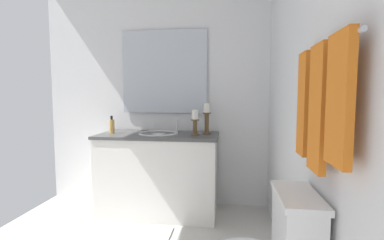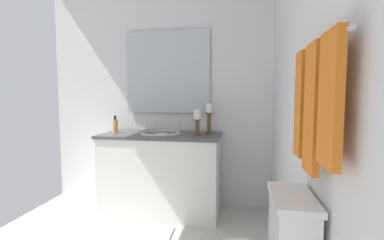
# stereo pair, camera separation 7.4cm
# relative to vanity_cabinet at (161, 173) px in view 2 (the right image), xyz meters

# --- Properties ---
(wall_back) EXTENTS (2.92, 0.04, 2.45)m
(wall_back) POSITION_rel_vanity_cabinet_xyz_m (1.14, 1.16, 0.81)
(wall_back) COLOR white
(wall_back) RESTS_ON ground
(wall_left) EXTENTS (0.04, 2.52, 2.45)m
(wall_left) POSITION_rel_vanity_cabinet_xyz_m (-0.32, -0.10, 0.81)
(wall_left) COLOR white
(wall_left) RESTS_ON ground
(vanity_cabinet) EXTENTS (0.58, 1.22, 0.83)m
(vanity_cabinet) POSITION_rel_vanity_cabinet_xyz_m (0.00, 0.00, 0.00)
(vanity_cabinet) COLOR white
(vanity_cabinet) RESTS_ON ground
(sink_basin) EXTENTS (0.40, 0.40, 0.24)m
(sink_basin) POSITION_rel_vanity_cabinet_xyz_m (0.00, 0.00, 0.37)
(sink_basin) COLOR white
(sink_basin) RESTS_ON vanity_cabinet
(mirror) EXTENTS (0.02, 0.94, 0.90)m
(mirror) POSITION_rel_vanity_cabinet_xyz_m (-0.28, 0.00, 1.06)
(mirror) COLOR silver
(candle_holder_tall) EXTENTS (0.09, 0.09, 0.31)m
(candle_holder_tall) POSITION_rel_vanity_cabinet_xyz_m (-0.05, 0.49, 0.58)
(candle_holder_tall) COLOR brown
(candle_holder_tall) RESTS_ON vanity_cabinet
(candle_holder_short) EXTENTS (0.09, 0.09, 0.25)m
(candle_holder_short) POSITION_rel_vanity_cabinet_xyz_m (0.05, 0.38, 0.54)
(candle_holder_short) COLOR brown
(candle_holder_short) RESTS_ON vanity_cabinet
(soap_bottle) EXTENTS (0.06, 0.06, 0.18)m
(soap_bottle) POSITION_rel_vanity_cabinet_xyz_m (0.01, -0.49, 0.49)
(soap_bottle) COLOR #E5B259
(soap_bottle) RESTS_ON vanity_cabinet
(towel_bar) EXTENTS (0.66, 0.02, 0.02)m
(towel_bar) POSITION_rel_vanity_cabinet_xyz_m (1.45, 1.10, 0.99)
(towel_bar) COLOR silver
(towel_near_vanity) EXTENTS (0.14, 0.03, 0.52)m
(towel_near_vanity) POSITION_rel_vanity_cabinet_xyz_m (1.23, 1.08, 0.75)
(towel_near_vanity) COLOR orange
(towel_near_vanity) RESTS_ON towel_bar
(towel_center) EXTENTS (0.17, 0.03, 0.55)m
(towel_center) POSITION_rel_vanity_cabinet_xyz_m (1.45, 1.08, 0.74)
(towel_center) COLOR orange
(towel_center) RESTS_ON towel_bar
(towel_near_corner) EXTENTS (0.18, 0.03, 0.47)m
(towel_near_corner) POSITION_rel_vanity_cabinet_xyz_m (1.68, 1.08, 0.78)
(towel_near_corner) COLOR orange
(towel_near_corner) RESTS_ON towel_bar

